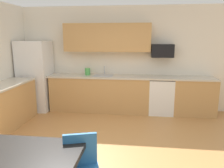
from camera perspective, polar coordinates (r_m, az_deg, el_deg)
ground_plane at (r=3.82m, az=-1.91°, el=-18.05°), size 12.00×12.00×0.00m
wall_back at (r=5.97m, az=1.93°, el=6.54°), size 5.80×0.10×2.70m
cabinet_run_back at (r=5.84m, az=-3.15°, el=-2.56°), size 2.54×0.60×0.90m
cabinet_run_back_right at (r=5.92m, az=20.17°, el=-3.10°), size 1.01×0.60×0.90m
cabinet_run_left at (r=5.16m, az=-26.72°, el=-5.81°), size 0.60×2.00×0.90m
countertop_back at (r=5.68m, az=1.59°, el=1.89°), size 4.80×0.64×0.04m
upper_cabinets_back at (r=5.76m, az=-1.27°, el=11.83°), size 2.20×0.34×0.70m
refrigerator at (r=6.20m, az=-19.00°, el=1.97°), size 0.76×0.70×1.82m
oven_range at (r=5.78m, az=12.37°, el=-2.92°), size 0.60×0.60×0.91m
microwave at (r=5.71m, az=12.78°, el=8.33°), size 0.54×0.36×0.32m
sink_basin at (r=5.73m, az=-2.19°, el=1.58°), size 0.48×0.40×0.14m
sink_faucet at (r=5.88m, az=-1.92°, el=3.42°), size 0.02×0.02×0.24m
dining_table at (r=2.58m, az=-24.82°, el=-17.52°), size 1.40×0.90×0.75m
chair_near_table at (r=2.63m, az=-7.98°, el=-20.40°), size 0.50×0.50×0.85m
kettle at (r=5.84m, az=-6.29°, el=3.10°), size 0.14×0.14×0.20m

